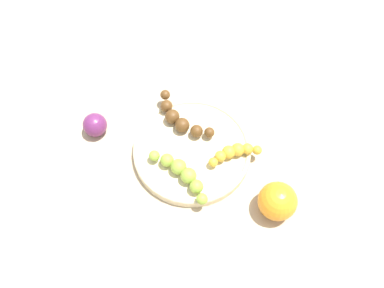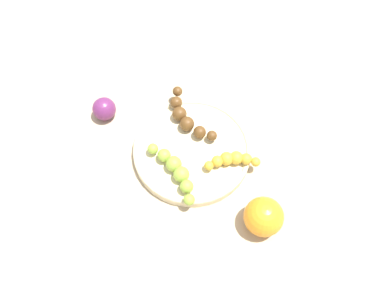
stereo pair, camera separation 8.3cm
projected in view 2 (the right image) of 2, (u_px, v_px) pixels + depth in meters
The scene contains 7 objects.
ground_plane at pixel (192, 153), 0.86m from camera, with size 2.40×2.40×0.00m, color tan.
fruit_bowl at pixel (192, 150), 0.85m from camera, with size 0.25×0.25×0.02m.
banana_green at pixel (175, 170), 0.80m from camera, with size 0.14×0.09×0.03m.
banana_spotted at pixel (232, 160), 0.82m from camera, with size 0.10×0.07×0.03m.
banana_overripe at pixel (186, 117), 0.86m from camera, with size 0.14×0.10×0.03m.
plum_purple at pixel (104, 109), 0.89m from camera, with size 0.05×0.05×0.05m, color #662659.
orange_fruit at pixel (264, 217), 0.75m from camera, with size 0.08×0.08×0.08m, color orange.
Camera 2 is at (-0.19, 0.35, 0.76)m, focal length 37.59 mm.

